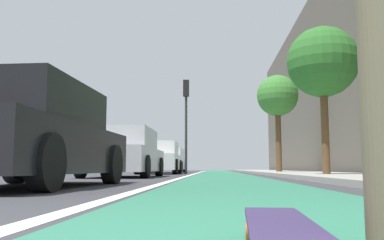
% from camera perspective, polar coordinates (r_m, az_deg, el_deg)
% --- Properties ---
extents(ground_plane, '(80.00, 80.00, 0.00)m').
position_cam_1_polar(ground_plane, '(10.53, 4.82, -8.01)').
color(ground_plane, '#38383D').
extents(bike_lane_paint, '(56.00, 2.21, 0.00)m').
position_cam_1_polar(bike_lane_paint, '(24.53, 3.78, -7.16)').
color(bike_lane_paint, '#2D7256').
rests_on(bike_lane_paint, ground).
extents(lane_stripe_white, '(52.00, 0.16, 0.01)m').
position_cam_1_polar(lane_stripe_white, '(20.54, 0.39, -7.29)').
color(lane_stripe_white, silver).
rests_on(lane_stripe_white, ground).
extents(sidewalk_curb, '(52.00, 3.20, 0.11)m').
position_cam_1_polar(sidewalk_curb, '(18.87, 14.05, -7.01)').
color(sidewalk_curb, '#9E9B93').
rests_on(sidewalk_curb, ground).
extents(building_facade, '(40.00, 1.20, 9.98)m').
position_cam_1_polar(building_facade, '(23.81, 17.83, 5.21)').
color(building_facade, '#5D564C').
rests_on(building_facade, ground).
extents(skateboard, '(0.85, 0.25, 0.11)m').
position_cam_1_polar(skateboard, '(1.37, 11.77, -14.02)').
color(skateboard, orange).
rests_on(skateboard, ground).
extents(parked_car_near, '(4.37, 2.11, 1.50)m').
position_cam_1_polar(parked_car_near, '(6.63, -21.36, -2.18)').
color(parked_car_near, black).
rests_on(parked_car_near, ground).
extents(parked_car_mid, '(4.57, 2.03, 1.48)m').
position_cam_1_polar(parked_car_mid, '(13.15, -9.20, -4.56)').
color(parked_car_mid, '#B7B7BC').
rests_on(parked_car_mid, ground).
extents(parked_car_far, '(4.41, 1.95, 1.50)m').
position_cam_1_polar(parked_car_far, '(19.95, -4.42, -5.22)').
color(parked_car_far, silver).
rests_on(parked_car_far, ground).
extents(parked_car_end, '(4.58, 1.98, 1.49)m').
position_cam_1_polar(parked_car_end, '(26.59, -3.03, -5.56)').
color(parked_car_end, silver).
rests_on(parked_car_end, ground).
extents(traffic_light, '(0.33, 0.28, 4.52)m').
position_cam_1_polar(traffic_light, '(20.27, -0.81, 1.50)').
color(traffic_light, '#2D2D2D').
rests_on(traffic_light, ground).
extents(street_tree_mid, '(2.07, 2.07, 4.40)m').
position_cam_1_polar(street_tree_mid, '(12.97, 17.28, 7.41)').
color(street_tree_mid, brown).
rests_on(street_tree_mid, ground).
extents(street_tree_far, '(2.05, 2.05, 4.90)m').
position_cam_1_polar(street_tree_far, '(21.43, 11.51, 3.10)').
color(street_tree_far, brown).
rests_on(street_tree_far, ground).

